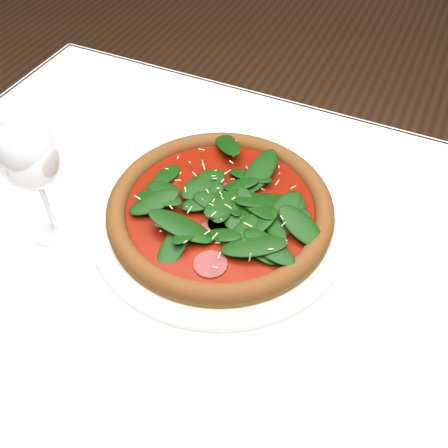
% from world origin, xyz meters
% --- Properties ---
extents(ground, '(6.00, 6.00, 0.00)m').
position_xyz_m(ground, '(0.00, 0.00, 0.00)').
color(ground, brown).
rests_on(ground, ground).
extents(dining_table, '(1.21, 0.81, 0.75)m').
position_xyz_m(dining_table, '(0.00, 0.00, 0.65)').
color(dining_table, white).
rests_on(dining_table, ground).
extents(plate, '(0.40, 0.40, 0.02)m').
position_xyz_m(plate, '(-0.06, 0.06, 0.76)').
color(plate, white).
rests_on(plate, dining_table).
extents(pizza, '(0.43, 0.43, 0.04)m').
position_xyz_m(pizza, '(-0.06, 0.06, 0.78)').
color(pizza, olive).
rests_on(pizza, plate).
extents(wine_glass, '(0.08, 0.08, 0.20)m').
position_xyz_m(wine_glass, '(-0.28, -0.06, 0.89)').
color(wine_glass, white).
rests_on(wine_glass, dining_table).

